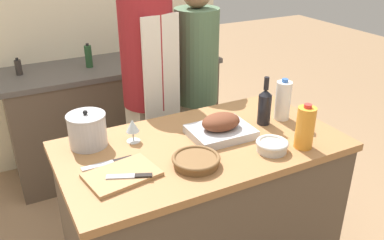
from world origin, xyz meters
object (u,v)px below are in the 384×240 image
at_px(condiment_bottle_short, 89,56).
at_px(person_cook_guest, 196,84).
at_px(wine_glass_right, 133,127).
at_px(stand_mixer, 179,36).
at_px(wine_bottle_green, 265,106).
at_px(knife_chef, 109,163).
at_px(juice_jug, 305,127).
at_px(mixing_bowl, 272,146).
at_px(person_cook_aproned, 149,84).
at_px(condiment_bottle_tall, 160,51).
at_px(roasting_pan, 221,128).
at_px(wicker_basket, 196,160).
at_px(condiment_bottle_extra, 18,67).
at_px(stock_pot, 87,130).
at_px(knife_paring, 131,176).
at_px(cutting_board, 122,175).
at_px(wine_glass_left, 306,116).
at_px(milk_jug, 283,100).

relative_size(condiment_bottle_short, person_cook_guest, 0.12).
distance_m(wine_glass_right, stand_mixer, 1.68).
relative_size(wine_bottle_green, knife_chef, 1.12).
distance_m(juice_jug, person_cook_guest, 1.08).
distance_m(mixing_bowl, person_cook_aproned, 1.02).
height_order(condiment_bottle_tall, person_cook_guest, person_cook_guest).
xyz_separation_m(roasting_pan, wicker_basket, (-0.25, -0.20, -0.02)).
distance_m(wine_bottle_green, knife_chef, 0.90).
bearing_deg(condiment_bottle_extra, wine_glass_right, -74.47).
distance_m(roasting_pan, condiment_bottle_extra, 1.76).
bearing_deg(juice_jug, wine_bottle_green, 92.28).
bearing_deg(mixing_bowl, person_cook_guest, 82.54).
xyz_separation_m(stock_pot, knife_chef, (0.04, -0.22, -0.08)).
distance_m(stock_pot, stand_mixer, 1.75).
relative_size(wicker_basket, wine_glass_right, 1.83).
relative_size(knife_chef, person_cook_guest, 0.15).
xyz_separation_m(knife_chef, condiment_bottle_extra, (-0.21, 1.55, 0.05)).
height_order(mixing_bowl, condiment_bottle_extra, condiment_bottle_extra).
height_order(wine_glass_right, knife_paring, wine_glass_right).
distance_m(juice_jug, condiment_bottle_short, 1.89).
bearing_deg(wine_bottle_green, roasting_pan, -176.76).
height_order(cutting_board, knife_paring, knife_paring).
distance_m(knife_chef, condiment_bottle_tall, 1.65).
distance_m(wine_bottle_green, condiment_bottle_extra, 1.90).
distance_m(condiment_bottle_short, condiment_bottle_extra, 0.52).
bearing_deg(wicker_basket, condiment_bottle_tall, 72.08).
distance_m(roasting_pan, stand_mixer, 1.63).
xyz_separation_m(wine_glass_right, knife_chef, (-0.17, -0.15, -0.08)).
distance_m(wine_bottle_green, stand_mixer, 1.54).
bearing_deg(stock_pot, wicker_basket, -47.22).
xyz_separation_m(mixing_bowl, wine_glass_left, (0.30, 0.10, 0.06)).
distance_m(milk_jug, wine_glass_right, 0.86).
bearing_deg(juice_jug, condiment_bottle_extra, 121.24).
relative_size(wine_glass_right, person_cook_guest, 0.08).
bearing_deg(milk_jug, cutting_board, -171.51).
height_order(wicker_basket, knife_chef, wicker_basket).
xyz_separation_m(wine_glass_left, condiment_bottle_short, (-0.74, 1.65, -0.01)).
bearing_deg(knife_chef, roasting_pan, -0.42).
bearing_deg(roasting_pan, stand_mixer, 71.80).
distance_m(mixing_bowl, knife_paring, 0.71).
bearing_deg(roasting_pan, cutting_board, -167.65).
xyz_separation_m(juice_jug, knife_paring, (-0.87, 0.12, -0.09)).
bearing_deg(knife_paring, cutting_board, 119.14).
height_order(cutting_board, milk_jug, milk_jug).
height_order(cutting_board, stock_pot, stock_pot).
bearing_deg(condiment_bottle_short, stand_mixer, 3.52).
distance_m(wicker_basket, person_cook_aproned, 0.95).
bearing_deg(condiment_bottle_short, person_cook_aproned, -75.34).
xyz_separation_m(wine_glass_left, person_cook_aproned, (-0.54, 0.89, -0.02)).
bearing_deg(condiment_bottle_extra, wine_bottle_green, -54.20).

